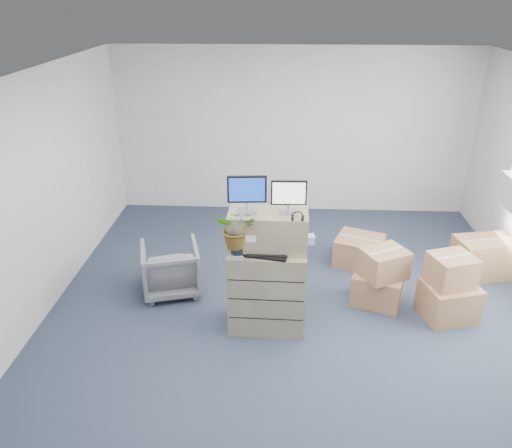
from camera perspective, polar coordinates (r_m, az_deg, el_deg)
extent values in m
plane|color=#273347|center=(5.99, 4.32, -11.69)|extent=(7.00, 7.00, 0.00)
cube|color=silver|center=(8.58, 4.24, 10.44)|extent=(6.00, 0.02, 2.80)
cube|color=gray|center=(5.73, 1.28, -7.38)|extent=(0.87, 0.54, 1.00)
cube|color=gray|center=(5.42, 1.38, -0.72)|extent=(0.87, 0.45, 0.43)
cube|color=#99999E|center=(5.33, -1.02, 1.45)|extent=(0.23, 0.17, 0.01)
cylinder|color=#99999E|center=(5.31, -1.02, 2.01)|extent=(0.04, 0.04, 0.10)
cube|color=black|center=(5.23, -1.04, 4.00)|extent=(0.42, 0.06, 0.30)
cube|color=navy|center=(5.22, -1.04, 3.93)|extent=(0.37, 0.03, 0.26)
cube|color=#99999E|center=(5.31, 3.70, 1.27)|extent=(0.20, 0.15, 0.01)
cylinder|color=#99999E|center=(5.29, 3.72, 1.78)|extent=(0.03, 0.03, 0.09)
cube|color=black|center=(5.22, 3.77, 3.58)|extent=(0.38, 0.04, 0.27)
cube|color=silver|center=(5.20, 3.78, 3.52)|extent=(0.34, 0.02, 0.23)
torus|color=black|center=(5.15, 4.77, 0.82)|extent=(0.13, 0.02, 0.13)
cube|color=black|center=(5.36, 1.10, -3.48)|extent=(0.52, 0.30, 0.03)
ellipsoid|color=silver|center=(5.37, 5.23, -3.54)|extent=(0.09, 0.07, 0.03)
cylinder|color=gray|center=(5.47, 2.16, -1.60)|extent=(0.07, 0.07, 0.24)
cube|color=silver|center=(5.48, 0.50, -2.83)|extent=(0.06, 0.05, 0.02)
cube|color=black|center=(5.45, 0.50, -2.24)|extent=(0.06, 0.03, 0.11)
cube|color=black|center=(5.60, 4.95, -2.05)|extent=(0.20, 0.16, 0.06)
cube|color=#3882C0|center=(5.50, 5.44, -1.76)|extent=(0.25, 0.14, 0.09)
cylinder|color=#97B390|center=(5.40, -2.13, -3.34)|extent=(0.20, 0.20, 0.02)
cylinder|color=black|center=(5.36, -2.14, -2.66)|extent=(0.17, 0.17, 0.13)
imported|color=#1C621F|center=(5.28, -2.17, -0.92)|extent=(0.44, 0.48, 0.35)
imported|color=slate|center=(6.52, -9.74, -4.78)|extent=(0.86, 0.83, 0.73)
cube|color=#A5724F|center=(6.46, 13.68, -7.19)|extent=(0.71, 0.63, 0.41)
cube|color=#A5724F|center=(6.45, 21.17, -8.21)|extent=(0.72, 0.64, 0.44)
cube|color=#A5724F|center=(7.27, 11.69, -3.04)|extent=(0.79, 0.76, 0.42)
cube|color=#A5724F|center=(6.24, 14.42, -4.39)|extent=(0.64, 0.60, 0.36)
cube|color=#A5724F|center=(6.27, 21.41, -4.92)|extent=(0.59, 0.55, 0.37)
cube|color=#A5724F|center=(7.50, 24.51, -3.48)|extent=(0.84, 0.63, 0.54)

